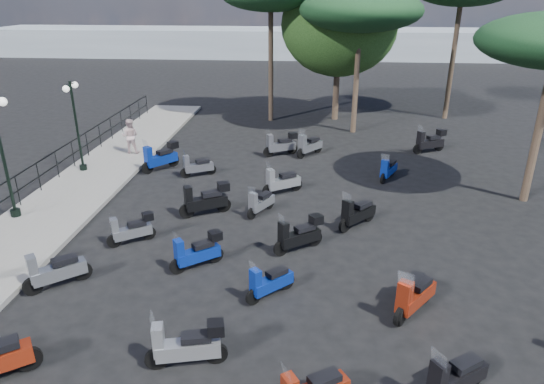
# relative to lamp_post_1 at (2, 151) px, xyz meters

# --- Properties ---
(ground) EXTENTS (120.00, 120.00, 0.00)m
(ground) POSITION_rel_lamp_post_1_xyz_m (7.47, -1.28, -2.43)
(ground) COLOR black
(ground) RESTS_ON ground
(sidewalk) EXTENTS (3.00, 30.00, 0.15)m
(sidewalk) POSITION_rel_lamp_post_1_xyz_m (0.97, 1.72, -2.35)
(sidewalk) COLOR slate
(sidewalk) RESTS_ON ground
(railing) EXTENTS (0.04, 26.04, 1.10)m
(railing) POSITION_rel_lamp_post_1_xyz_m (-0.33, 1.52, -1.53)
(railing) COLOR black
(railing) RESTS_ON sidewalk
(lamp_post_1) EXTENTS (0.44, 1.16, 3.99)m
(lamp_post_1) POSITION_rel_lamp_post_1_xyz_m (0.00, 0.00, 0.00)
(lamp_post_1) COLOR black
(lamp_post_1) RESTS_ON sidewalk
(lamp_post_2) EXTENTS (0.30, 1.09, 3.68)m
(lamp_post_2) POSITION_rel_lamp_post_1_xyz_m (0.25, 4.51, -0.17)
(lamp_post_2) COLOR black
(lamp_post_2) RESTS_ON sidewalk
(pedestrian_far) EXTENTS (0.80, 0.64, 1.60)m
(pedestrian_far) POSITION_rel_lamp_post_1_xyz_m (1.47, 6.91, -1.48)
(pedestrian_far) COLOR #C1A4A6
(pedestrian_far) RESTS_ON sidewalk
(scooter_2) EXTENTS (1.38, 1.19, 1.37)m
(scooter_2) POSITION_rel_lamp_post_1_xyz_m (3.33, -3.70, -1.95)
(scooter_2) COLOR black
(scooter_2) RESTS_ON ground
(scooter_3) EXTENTS (1.29, 0.97, 1.18)m
(scooter_3) POSITION_rel_lamp_post_1_xyz_m (4.44, -1.22, -1.98)
(scooter_3) COLOR black
(scooter_3) RESTS_ON ground
(scooter_4) EXTENTS (1.65, 1.05, 1.44)m
(scooter_4) POSITION_rel_lamp_post_1_xyz_m (6.24, 0.95, -1.88)
(scooter_4) COLOR black
(scooter_4) RESTS_ON ground
(scooter_5) EXTENTS (1.30, 1.54, 1.46)m
(scooter_5) POSITION_rel_lamp_post_1_xyz_m (3.38, 5.20, -1.87)
(scooter_5) COLOR black
(scooter_5) RESTS_ON ground
(scooter_7) EXTENTS (1.66, 0.66, 1.34)m
(scooter_7) POSITION_rel_lamp_post_1_xyz_m (7.40, -6.18, -1.92)
(scooter_7) COLOR black
(scooter_7) RESTS_ON ground
(scooter_8) EXTENTS (1.35, 1.11, 1.27)m
(scooter_8) POSITION_rel_lamp_post_1_xyz_m (6.73, -2.43, -1.95)
(scooter_8) COLOR black
(scooter_8) RESTS_ON ground
(scooter_9) EXTENTS (1.46, 1.03, 1.34)m
(scooter_9) POSITION_rel_lamp_post_1_xyz_m (8.68, 3.03, -1.96)
(scooter_9) COLOR black
(scooter_9) RESTS_ON ground
(scooter_10) EXTENTS (1.38, 0.83, 1.20)m
(scooter_10) POSITION_rel_lamp_post_1_xyz_m (5.10, 4.57, -2.01)
(scooter_10) COLOR black
(scooter_10) RESTS_ON ground
(scooter_13) EXTENTS (1.15, 1.11, 1.20)m
(scooter_13) POSITION_rel_lamp_post_1_xyz_m (8.84, -3.63, -2.01)
(scooter_13) COLOR black
(scooter_13) RESTS_ON ground
(scooter_14) EXTENTS (1.44, 1.11, 1.32)m
(scooter_14) POSITION_rel_lamp_post_1_xyz_m (9.48, -1.22, -1.93)
(scooter_14) COLOR black
(scooter_14) RESTS_ON ground
(scooter_15) EXTENTS (0.85, 1.33, 1.18)m
(scooter_15) POSITION_rel_lamp_post_1_xyz_m (8.08, 1.18, -2.02)
(scooter_15) COLOR black
(scooter_15) RESTS_ON ground
(scooter_16) EXTENTS (1.55, 0.98, 1.34)m
(scooter_16) POSITION_rel_lamp_post_1_xyz_m (8.32, 7.59, -1.92)
(scooter_16) COLOR black
(scooter_16) RESTS_ON ground
(scooter_18) EXTENTS (1.42, 1.04, 1.32)m
(scooter_18) POSITION_rel_lamp_post_1_xyz_m (12.57, -6.56, -1.97)
(scooter_18) COLOR black
(scooter_18) RESTS_ON ground
(scooter_19) EXTENTS (1.17, 1.41, 1.37)m
(scooter_19) POSITION_rel_lamp_post_1_xyz_m (12.28, -4.02, -1.95)
(scooter_19) COLOR black
(scooter_19) RESTS_ON ground
(scooter_20) EXTENTS (1.25, 1.31, 1.36)m
(scooter_20) POSITION_rel_lamp_post_1_xyz_m (11.28, 0.48, -1.95)
(scooter_20) COLOR black
(scooter_20) RESTS_ON ground
(scooter_21) EXTENTS (1.16, 1.41, 1.37)m
(scooter_21) POSITION_rel_lamp_post_1_xyz_m (9.63, 7.66, -1.95)
(scooter_21) COLOR black
(scooter_21) RESTS_ON ground
(scooter_23) EXTENTS (0.94, 1.60, 1.38)m
(scooter_23) POSITION_rel_lamp_post_1_xyz_m (12.21, -3.92, -1.94)
(scooter_23) COLOR black
(scooter_23) RESTS_ON ground
(scooter_25) EXTENTS (0.85, 1.42, 1.23)m
(scooter_25) POSITION_rel_lamp_post_1_xyz_m (12.85, 4.87, -2.00)
(scooter_25) COLOR black
(scooter_25) RESTS_ON ground
(scooter_26) EXTENTS (1.60, 1.00, 1.39)m
(scooter_26) POSITION_rel_lamp_post_1_xyz_m (15.26, 8.63, -1.90)
(scooter_26) COLOR black
(scooter_26) RESTS_ON ground
(broadleaf_tree) EXTENTS (6.48, 6.48, 8.03)m
(broadleaf_tree) POSITION_rel_lamp_post_1_xyz_m (11.03, 14.70, 2.84)
(broadleaf_tree) COLOR #38281E
(broadleaf_tree) RESTS_ON ground
(pine_0) EXTENTS (6.10, 6.10, 7.26)m
(pine_0) POSITION_rel_lamp_post_1_xyz_m (11.92, 11.94, 3.75)
(pine_0) COLOR #38281E
(pine_0) RESTS_ON ground
(distant_hills) EXTENTS (70.00, 8.00, 3.00)m
(distant_hills) POSITION_rel_lamp_post_1_xyz_m (7.47, 43.72, -0.93)
(distant_hills) COLOR gray
(distant_hills) RESTS_ON ground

